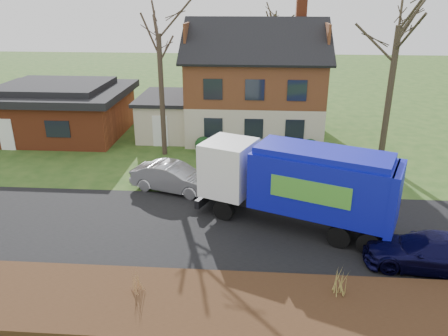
{
  "coord_description": "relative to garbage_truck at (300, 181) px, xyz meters",
  "views": [
    {
      "loc": [
        2.07,
        -16.69,
        9.53
      ],
      "look_at": [
        0.66,
        2.5,
        1.83
      ],
      "focal_mm": 35.0,
      "sensor_mm": 36.0,
      "label": 1
    }
  ],
  "objects": [
    {
      "name": "tree_front_west",
      "position": [
        -7.67,
        8.71,
        6.37
      ],
      "size": [
        3.46,
        3.46,
        10.29
      ],
      "color": "#392D22",
      "rests_on": "ground"
    },
    {
      "name": "ground",
      "position": [
        -4.03,
        -0.5,
        -2.12
      ],
      "size": [
        120.0,
        120.0,
        0.0
      ],
      "primitive_type": "plane",
      "color": "#284A18",
      "rests_on": "ground"
    },
    {
      "name": "main_house",
      "position": [
        -2.54,
        13.41,
        1.91
      ],
      "size": [
        12.95,
        8.95,
        9.26
      ],
      "color": "beige",
      "rests_on": "ground"
    },
    {
      "name": "grass_clump_mid",
      "position": [
        -5.71,
        -5.44,
        -1.39
      ],
      "size": [
        0.31,
        0.25,
        0.86
      ],
      "color": "#A67A49",
      "rests_on": "mulch_verge"
    },
    {
      "name": "navy_wagon",
      "position": [
        4.63,
        -2.88,
        -1.43
      ],
      "size": [
        4.97,
        2.63,
        1.37
      ],
      "primitive_type": "imported",
      "rotation": [
        0.0,
        0.0,
        -1.72
      ],
      "color": "black",
      "rests_on": "ground"
    },
    {
      "name": "tree_back",
      "position": [
        -0.51,
        22.34,
        6.85
      ],
      "size": [
        3.4,
        3.4,
        10.75
      ],
      "color": "#382E21",
      "rests_on": "ground"
    },
    {
      "name": "grass_clump_east",
      "position": [
        0.98,
        -5.1,
        -1.36
      ],
      "size": [
        0.37,
        0.3,
        0.92
      ],
      "color": "#9E8F45",
      "rests_on": "mulch_verge"
    },
    {
      "name": "road",
      "position": [
        -4.03,
        -0.5,
        -2.11
      ],
      "size": [
        80.0,
        7.0,
        0.02
      ],
      "primitive_type": "cube",
      "color": "black",
      "rests_on": "ground"
    },
    {
      "name": "garbage_truck",
      "position": [
        0.0,
        0.0,
        0.0
      ],
      "size": [
        8.79,
        5.39,
        3.67
      ],
      "rotation": [
        0.0,
        0.0,
        -0.39
      ],
      "color": "black",
      "rests_on": "ground"
    },
    {
      "name": "ranch_house",
      "position": [
        -16.03,
        12.5,
        -0.3
      ],
      "size": [
        9.8,
        8.2,
        3.7
      ],
      "color": "#943E20",
      "rests_on": "ground"
    },
    {
      "name": "silver_sedan",
      "position": [
        -6.08,
        3.26,
        -1.39
      ],
      "size": [
        4.68,
        2.8,
        1.46
      ],
      "primitive_type": "imported",
      "rotation": [
        0.0,
        0.0,
        1.26
      ],
      "color": "#9D9EA4",
      "rests_on": "ground"
    },
    {
      "name": "mulch_verge",
      "position": [
        -4.03,
        -5.8,
        -1.97
      ],
      "size": [
        80.0,
        3.5,
        0.3
      ],
      "primitive_type": "cube",
      "color": "#321E10",
      "rests_on": "ground"
    },
    {
      "name": "tree_front_east",
      "position": [
        5.64,
        8.06,
        7.13
      ],
      "size": [
        4.1,
        4.1,
        11.38
      ],
      "color": "#382F21",
      "rests_on": "ground"
    }
  ]
}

